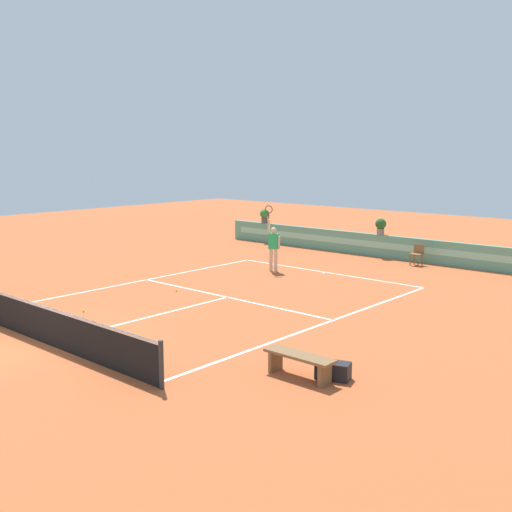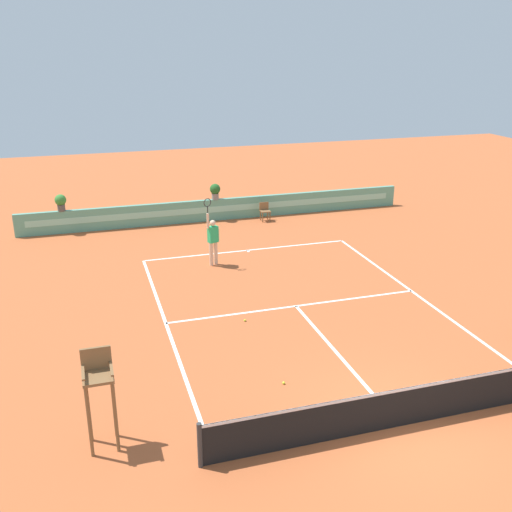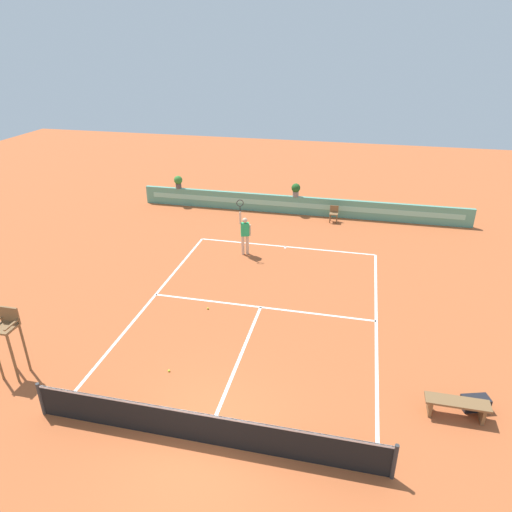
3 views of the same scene
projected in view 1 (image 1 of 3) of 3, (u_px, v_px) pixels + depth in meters
ground_plane at (218, 300)px, 19.39m from camera, size 60.00×60.00×0.00m
court_lines at (234, 295)px, 19.92m from camera, size 8.32×11.94×0.01m
net at (44, 323)px, 14.87m from camera, size 8.92×0.10×1.00m
back_wall_barrier at (385, 246)px, 26.98m from camera, size 18.00×0.21×1.00m
ball_kid_chair at (417, 254)px, 25.18m from camera, size 0.44×0.44×0.85m
bench_courtside at (299, 360)px, 12.62m from camera, size 1.60×0.44×0.51m
gear_bag at (333, 370)px, 12.60m from camera, size 0.78×0.55×0.36m
tennis_player at (273, 245)px, 23.76m from camera, size 0.59×0.33×2.58m
tennis_ball_near_baseline at (84, 311)px, 17.87m from camera, size 0.07×0.07×0.07m
tennis_ball_mid_court at (176, 291)px, 20.46m from camera, size 0.07×0.07×0.07m
potted_plant_centre at (381, 225)px, 26.97m from camera, size 0.48×0.48×0.72m
potted_plant_far_left at (265, 215)px, 31.39m from camera, size 0.48×0.48×0.72m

